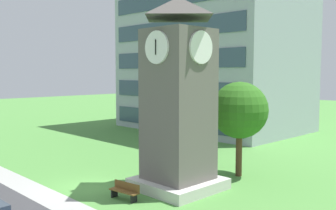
% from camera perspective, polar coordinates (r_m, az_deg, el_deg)
% --- Properties ---
extents(ground_plane, '(160.00, 160.00, 0.00)m').
position_cam_1_polar(ground_plane, '(22.99, -11.95, -11.99)').
color(ground_plane, '#4C893D').
extents(kerb_strip, '(120.00, 1.60, 0.01)m').
position_cam_1_polar(kerb_strip, '(21.88, -17.37, -12.98)').
color(kerb_strip, '#9E9E99').
rests_on(kerb_strip, ground).
extents(office_building, '(20.04, 13.53, 22.40)m').
position_cam_1_polar(office_building, '(45.92, 6.68, 10.53)').
color(office_building, '#9EA8B2').
rests_on(office_building, ground).
extents(clock_tower, '(4.29, 4.29, 10.77)m').
position_cam_1_polar(clock_tower, '(21.51, 1.56, 0.06)').
color(clock_tower, '#605B56').
rests_on(clock_tower, ground).
extents(park_bench, '(1.85, 0.70, 0.88)m').
position_cam_1_polar(park_bench, '(20.62, -6.45, -12.56)').
color(park_bench, brown).
rests_on(park_bench, ground).
extents(tree_near_tower, '(3.61, 3.61, 6.06)m').
position_cam_1_polar(tree_near_tower, '(24.69, 10.60, -0.81)').
color(tree_near_tower, '#513823').
rests_on(tree_near_tower, ground).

